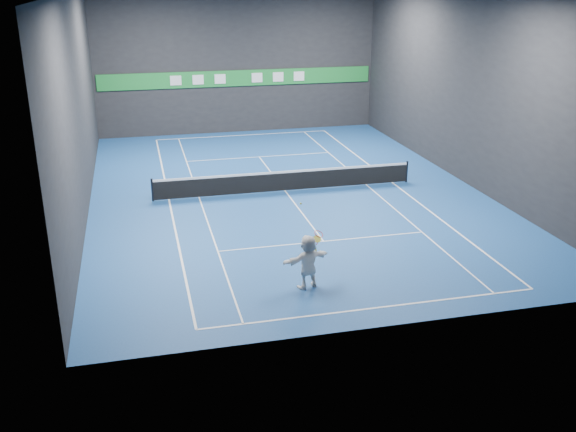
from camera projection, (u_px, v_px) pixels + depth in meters
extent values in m
plane|color=navy|center=(285.00, 191.00, 30.60)|extent=(26.00, 26.00, 0.00)
cube|color=black|center=(238.00, 62.00, 40.87)|extent=(18.00, 0.10, 9.00)
cube|color=black|center=(397.00, 179.00, 17.19)|extent=(18.00, 0.10, 9.00)
cube|color=black|center=(78.00, 106.00, 27.04)|extent=(0.10, 26.00, 9.00)
cube|color=black|center=(466.00, 89.00, 31.02)|extent=(0.10, 26.00, 9.00)
cube|color=white|center=(375.00, 308.00, 19.77)|extent=(10.98, 0.08, 0.01)
cube|color=white|center=(243.00, 135.00, 41.43)|extent=(10.98, 0.08, 0.01)
cube|color=white|center=(169.00, 200.00, 29.39)|extent=(0.08, 23.78, 0.01)
cube|color=white|center=(393.00, 183.00, 31.81)|extent=(0.08, 23.78, 0.01)
cube|color=white|center=(199.00, 198.00, 29.69)|extent=(0.06, 23.78, 0.01)
cube|color=white|center=(366.00, 185.00, 31.51)|extent=(0.06, 23.78, 0.01)
cube|color=white|center=(324.00, 241.00, 24.77)|extent=(8.23, 0.06, 0.01)
cube|color=white|center=(259.00, 157.00, 36.43)|extent=(8.23, 0.06, 0.01)
cube|color=white|center=(285.00, 191.00, 30.60)|extent=(0.06, 12.80, 0.01)
imported|color=white|center=(308.00, 262.00, 20.81)|extent=(1.78, 1.02, 1.83)
sphere|color=yellow|center=(301.00, 204.00, 20.27)|extent=(0.06, 0.06, 0.06)
cylinder|color=black|center=(152.00, 190.00, 29.04)|extent=(0.10, 0.10, 1.07)
cylinder|color=black|center=(407.00, 172.00, 31.78)|extent=(0.10, 0.10, 1.07)
cube|color=black|center=(285.00, 182.00, 30.44)|extent=(12.40, 0.03, 0.86)
cube|color=white|center=(285.00, 172.00, 30.27)|extent=(12.40, 0.04, 0.10)
cube|color=#1B8030|center=(239.00, 78.00, 41.16)|extent=(17.64, 0.06, 1.00)
cube|color=silver|center=(176.00, 81.00, 40.22)|extent=(0.70, 0.04, 0.60)
cube|color=white|center=(198.00, 80.00, 40.53)|extent=(0.70, 0.04, 0.60)
cube|color=white|center=(220.00, 79.00, 40.84)|extent=(0.70, 0.04, 0.60)
cube|color=white|center=(257.00, 78.00, 41.37)|extent=(0.70, 0.04, 0.60)
cube|color=white|center=(278.00, 77.00, 41.68)|extent=(0.70, 0.04, 0.60)
cube|color=white|center=(299.00, 76.00, 41.99)|extent=(0.70, 0.04, 0.60)
torus|color=red|center=(319.00, 234.00, 20.62)|extent=(0.42, 0.39, 0.22)
cylinder|color=#E6ED53|center=(317.00, 239.00, 20.66)|extent=(0.38, 0.28, 0.25)
cylinder|color=red|center=(317.00, 243.00, 20.72)|extent=(0.05, 0.13, 0.17)
cylinder|color=#FFF90D|center=(316.00, 249.00, 20.76)|extent=(0.11, 0.20, 0.22)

